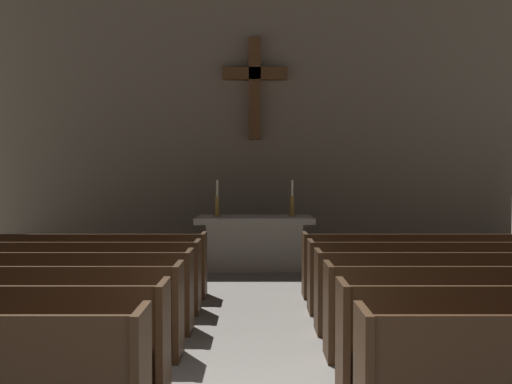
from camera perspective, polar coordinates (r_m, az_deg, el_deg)
The scene contains 12 objects.
pew_left_row_3 at distance 6.82m, azimuth -21.72°, elevation -9.95°, with size 3.52×0.50×0.95m.
pew_left_row_4 at distance 7.75m, azimuth -18.91°, elevation -8.47°, with size 3.52×0.50×0.95m.
pew_left_row_5 at distance 8.70m, azimuth -16.71°, elevation -7.31°, with size 3.52×0.50×0.95m.
pew_left_row_6 at distance 9.66m, azimuth -14.96°, elevation -6.36°, with size 3.52×0.50×0.95m.
pew_right_row_3 at distance 6.80m, azimuth 21.60°, elevation -9.98°, with size 3.52×0.50×0.95m.
pew_right_row_4 at distance 7.74m, azimuth 18.82°, elevation -8.50°, with size 3.52×0.50×0.95m.
pew_right_row_5 at distance 8.69m, azimuth 16.66°, elevation -7.32°, with size 3.52×0.50×0.95m.
pew_right_row_6 at distance 9.65m, azimuth 14.94°, elevation -6.38°, with size 3.52×0.50×0.95m.
altar at distance 11.83m, azimuth 0.01°, elevation -4.49°, with size 2.20×0.90×1.01m.
candlestick_left at distance 11.79m, azimuth -3.39°, elevation -1.15°, with size 0.16×0.16×0.67m.
candlestick_right at distance 11.79m, azimuth 3.42°, elevation -1.15°, with size 0.16×0.16×0.67m.
apse_with_cross at distance 13.97m, azimuth 0.03°, elevation 7.85°, with size 11.26×0.51×6.58m.
Camera 1 is at (0.02, -4.20, 1.87)m, focal length 44.29 mm.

